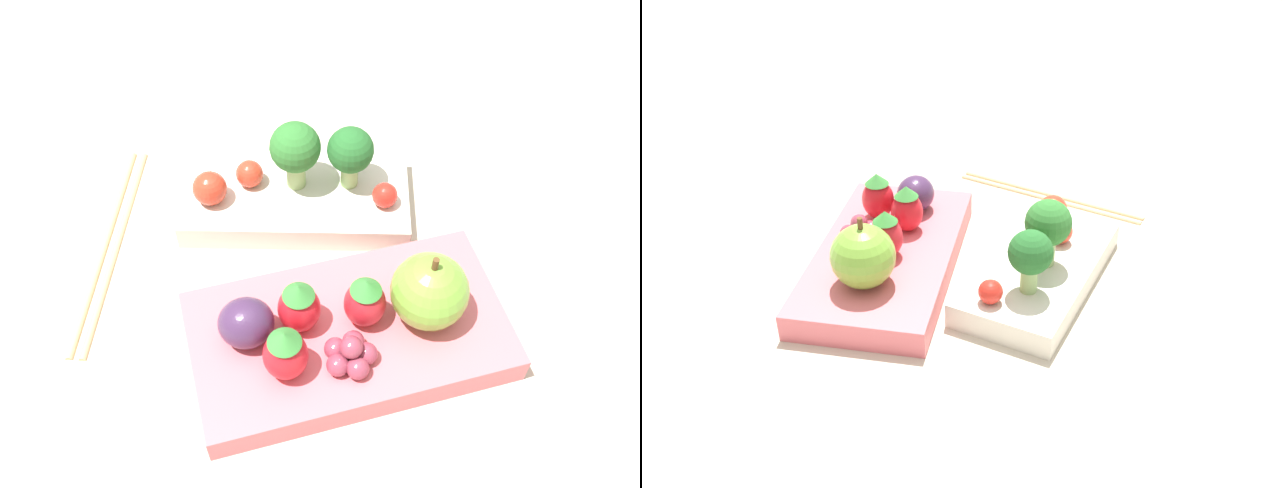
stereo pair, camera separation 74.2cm
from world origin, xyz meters
The scene contains 15 objects.
ground_plane centered at (0.00, 0.00, 0.00)m, with size 4.00×4.00×0.00m, color #BCB29E.
bento_box_savoury centered at (-0.01, 0.06, 0.01)m, with size 0.20×0.12×0.02m.
bento_box_fruit centered at (0.01, -0.08, 0.01)m, with size 0.24×0.15×0.03m.
broccoli_floret_0 centered at (-0.01, 0.07, 0.06)m, with size 0.04×0.04×0.06m.
broccoli_floret_1 centered at (0.03, 0.06, 0.06)m, with size 0.04×0.04×0.06m.
cherry_tomato_0 centered at (0.06, 0.04, 0.03)m, with size 0.02×0.02×0.02m.
cherry_tomato_1 centered at (-0.08, 0.06, 0.04)m, with size 0.03×0.03×0.03m.
cherry_tomato_2 centered at (-0.05, 0.07, 0.03)m, with size 0.02×0.02×0.02m.
apple centered at (0.07, -0.07, 0.05)m, with size 0.06×0.06×0.06m.
strawberry_0 centered at (-0.03, -0.10, 0.05)m, with size 0.03×0.03×0.05m.
strawberry_1 centered at (-0.02, -0.07, 0.05)m, with size 0.03×0.03×0.05m.
strawberry_2 centered at (0.02, -0.07, 0.05)m, with size 0.03×0.03×0.05m.
plum centered at (-0.06, -0.08, 0.04)m, with size 0.04×0.04×0.04m.
grape_cluster centered at (0.01, -0.10, 0.03)m, with size 0.04×0.04×0.03m.
chopsticks_pair centered at (-0.17, 0.04, 0.00)m, with size 0.05×0.21×0.01m.
Camera 1 is at (-0.04, -0.34, 0.46)m, focal length 40.00 mm.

